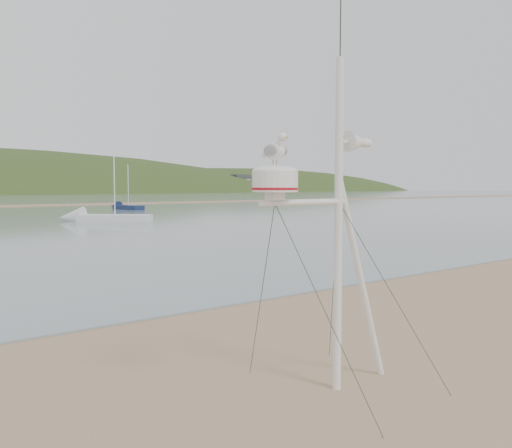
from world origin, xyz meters
TOP-DOWN VIEW (x-y plane):
  - ground at (0.00, 0.00)m, footprint 560.00×560.00m
  - mast_rig at (2.24, -0.91)m, footprint 2.32×2.47m
  - sailboat_white_near at (12.47, 33.93)m, footprint 6.25×6.11m
  - sailboat_blue_far at (23.22, 52.37)m, footprint 2.33×5.62m

SIDE VIEW (x-z plane):
  - ground at x=0.00m, z-range 0.00..0.00m
  - sailboat_white_near at x=12.47m, z-range -3.19..3.79m
  - sailboat_blue_far at x=23.22m, z-range -2.44..3.05m
  - mast_rig at x=2.24m, z-range -1.35..3.88m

